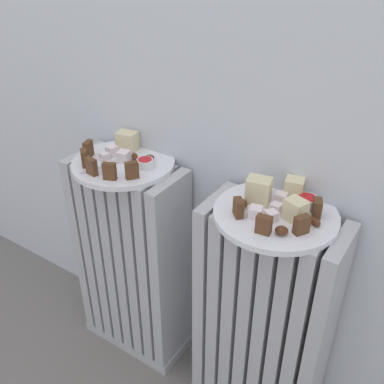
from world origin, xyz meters
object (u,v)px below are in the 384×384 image
object	(u,v)px
radiator_left	(133,262)
plate_left	(124,163)
plate_right	(275,214)
fork	(104,166)
jam_bowl_left	(145,163)
jam_bowl_right	(307,202)
radiator_right	(262,324)

from	to	relation	value
radiator_left	plate_left	world-z (taller)	plate_left
plate_left	plate_right	xyz separation A→B (m)	(0.38, 0.00, 0.00)
plate_left	fork	world-z (taller)	fork
fork	radiator_left	bearing A→B (deg)	66.05
plate_right	jam_bowl_left	size ratio (longest dim) A/B	6.26
jam_bowl_right	jam_bowl_left	bearing A→B (deg)	-173.01
jam_bowl_left	fork	world-z (taller)	jam_bowl_left
plate_right	jam_bowl_left	bearing A→B (deg)	179.29
plate_right	plate_left	bearing A→B (deg)	180.00
radiator_right	fork	size ratio (longest dim) A/B	5.80
fork	jam_bowl_left	bearing A→B (deg)	30.60
radiator_left	fork	xyz separation A→B (m)	(-0.02, -0.04, 0.31)
plate_left	fork	size ratio (longest dim) A/B	2.40
radiator_left	radiator_right	world-z (taller)	same
plate_left	jam_bowl_left	size ratio (longest dim) A/B	6.26
radiator_right	jam_bowl_left	size ratio (longest dim) A/B	15.13
radiator_left	jam_bowl_right	world-z (taller)	jam_bowl_right
plate_left	plate_right	world-z (taller)	same
jam_bowl_right	fork	xyz separation A→B (m)	(-0.45, -0.09, -0.01)
radiator_right	plate_right	distance (m)	0.30
plate_left	radiator_left	bearing A→B (deg)	0.00
radiator_right	jam_bowl_right	distance (m)	0.33
radiator_left	jam_bowl_left	distance (m)	0.32
jam_bowl_left	fork	size ratio (longest dim) A/B	0.38
jam_bowl_left	plate_right	bearing A→B (deg)	-0.71
radiator_right	plate_left	size ratio (longest dim) A/B	2.42
radiator_left	plate_right	bearing A→B (deg)	0.00
plate_left	jam_bowl_left	distance (m)	0.06
jam_bowl_left	radiator_right	bearing A→B (deg)	-0.71
radiator_right	plate_right	size ratio (longest dim) A/B	2.42
plate_left	fork	bearing A→B (deg)	-113.95
plate_right	jam_bowl_left	distance (m)	0.32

